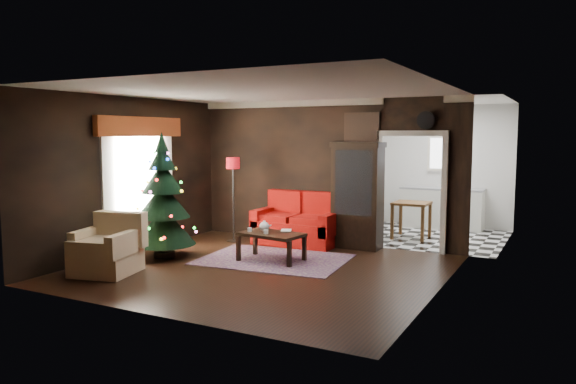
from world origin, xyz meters
The scene contains 26 objects.
floor centered at (0.00, 0.00, 0.00)m, with size 5.50×5.50×0.00m, color black.
ceiling centered at (0.00, 0.00, 2.80)m, with size 5.50×5.50×0.00m, color white.
wall_back centered at (0.00, 2.50, 1.40)m, with size 5.50×5.50×0.00m, color black.
wall_front centered at (0.00, -2.50, 1.40)m, with size 5.50×5.50×0.00m, color black.
wall_left centered at (-2.75, 0.00, 1.40)m, with size 5.50×5.50×0.00m, color black.
wall_right centered at (2.75, 0.00, 1.40)m, with size 5.50×5.50×0.00m, color black.
doorway centered at (1.70, 2.50, 1.05)m, with size 1.10×0.10×2.10m, color silver, non-canonical shape.
left_window centered at (-2.71, 0.20, 1.45)m, with size 0.05×1.60×1.40m, color white.
valance centered at (-2.63, 0.20, 2.27)m, with size 0.12×2.10×0.35m, color #983E1B.
kitchen_floor centered at (1.70, 4.00, 0.00)m, with size 3.00×3.00×0.00m, color white.
kitchen_window centered at (1.70, 5.45, 1.70)m, with size 0.70×0.06×0.70m, color white.
rug centered at (-0.15, 0.67, 0.01)m, with size 2.43×1.76×0.01m, color #30242B.
loveseat centered at (-0.40, 2.05, 0.50)m, with size 1.70×0.90×1.00m, color maroon, non-canonical shape.
curio_cabinet centered at (0.75, 2.27, 0.95)m, with size 0.90×0.45×1.90m, color black, non-canonical shape.
floor_lamp centered at (-1.68, 1.75, 0.83)m, with size 0.29×0.29×1.70m, color #272727, non-canonical shape.
christmas_tree centered at (-1.96, -0.02, 1.05)m, with size 1.10×1.10×2.10m, color black, non-canonical shape.
armchair centered at (-1.97, -1.34, 0.46)m, with size 0.89×0.89×0.91m, color #A18561, non-canonical shape.
coffee_table centered at (-0.14, 0.57, 0.25)m, with size 1.05×0.63×0.47m, color black, non-canonical shape.
teapot centered at (-0.31, 0.62, 0.58)m, with size 0.19×0.19×0.18m, color silver, non-canonical shape.
cup_a centered at (-0.53, 0.50, 0.52)m, with size 0.08×0.08×0.07m, color white.
cup_b centered at (-0.17, 0.44, 0.52)m, with size 0.08×0.08×0.07m, color white.
book centered at (-0.08, 0.80, 0.60)m, with size 0.17×0.02×0.24m, color gray.
wall_clock centered at (1.95, 2.45, 2.38)m, with size 0.32×0.32×0.06m, color white.
painting centered at (0.75, 2.46, 2.25)m, with size 0.62×0.05×0.52m, color #B27A3A.
kitchen_counter centered at (1.70, 5.20, 0.45)m, with size 1.80×0.60×0.90m, color silver.
kitchen_table centered at (1.40, 3.70, 0.38)m, with size 0.70×0.70×0.75m, color brown, non-canonical shape.
Camera 1 is at (4.29, -7.28, 2.12)m, focal length 33.92 mm.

